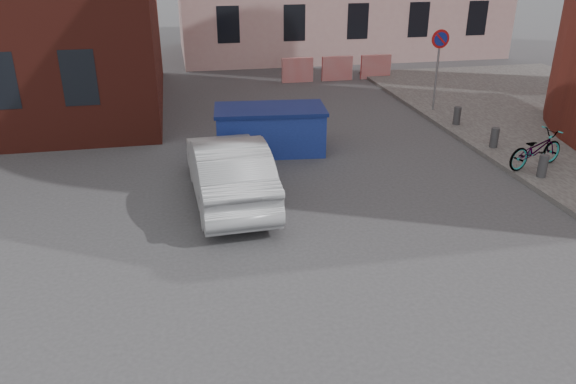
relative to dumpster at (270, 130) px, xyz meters
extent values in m
plane|color=#38383A|center=(0.05, -6.81, -0.63)|extent=(120.00, 120.00, 0.00)
cylinder|color=gray|center=(6.05, 2.69, 0.79)|extent=(0.07, 0.07, 2.60)
cylinder|color=red|center=(6.05, 2.67, 1.84)|extent=(0.60, 0.03, 0.60)
cylinder|color=navy|center=(6.05, 2.65, 1.84)|extent=(0.44, 0.03, 0.44)
cylinder|color=#3A3A3D|center=(6.05, -3.41, -0.23)|extent=(0.22, 0.22, 0.55)
cylinder|color=#3A3A3D|center=(6.05, -1.21, -0.23)|extent=(0.22, 0.22, 0.55)
cylinder|color=#3A3A3D|center=(6.05, 0.99, -0.23)|extent=(0.22, 0.22, 0.55)
cube|color=red|center=(2.55, 8.19, -0.13)|extent=(1.30, 0.18, 1.00)
cube|color=red|center=(4.25, 8.19, -0.13)|extent=(1.30, 0.18, 1.00)
cube|color=red|center=(5.95, 8.19, -0.13)|extent=(1.30, 0.18, 1.00)
cube|color=navy|center=(0.00, 0.00, -0.05)|extent=(3.01, 1.71, 1.15)
cube|color=navy|center=(0.00, 0.00, 0.57)|extent=(3.11, 1.82, 0.10)
imported|color=#999CA0|center=(-1.44, -2.97, 0.10)|extent=(1.73, 4.48, 1.46)
imported|color=black|center=(6.25, -2.77, -0.05)|extent=(1.86, 1.09, 0.93)
camera|label=1|loc=(-2.43, -14.50, 4.65)|focal=35.00mm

